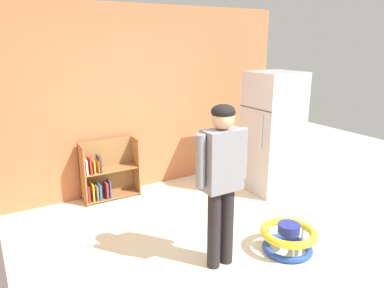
{
  "coord_description": "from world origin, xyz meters",
  "views": [
    {
      "loc": [
        -1.89,
        -2.69,
        2.21
      ],
      "look_at": [
        0.03,
        0.54,
        1.14
      ],
      "focal_mm": 34.18,
      "sensor_mm": 36.0,
      "label": 1
    }
  ],
  "objects_px": {
    "refrigerator": "(272,133)",
    "bookshelf": "(106,174)",
    "standing_person": "(222,172)",
    "baby_walker": "(288,238)"
  },
  "relations": [
    {
      "from": "refrigerator",
      "to": "bookshelf",
      "type": "distance_m",
      "value": 2.49
    },
    {
      "from": "refrigerator",
      "to": "bookshelf",
      "type": "height_order",
      "value": "refrigerator"
    },
    {
      "from": "standing_person",
      "to": "baby_walker",
      "type": "bearing_deg",
      "value": -13.3
    },
    {
      "from": "baby_walker",
      "to": "refrigerator",
      "type": "bearing_deg",
      "value": 54.29
    },
    {
      "from": "bookshelf",
      "to": "standing_person",
      "type": "distance_m",
      "value": 2.31
    },
    {
      "from": "refrigerator",
      "to": "bookshelf",
      "type": "bearing_deg",
      "value": 157.14
    },
    {
      "from": "standing_person",
      "to": "bookshelf",
      "type": "bearing_deg",
      "value": 102.17
    },
    {
      "from": "refrigerator",
      "to": "baby_walker",
      "type": "xyz_separation_m",
      "value": [
        -1.01,
        -1.41,
        -0.73
      ]
    },
    {
      "from": "refrigerator",
      "to": "bookshelf",
      "type": "xyz_separation_m",
      "value": [
        -2.25,
        0.95,
        -0.53
      ]
    },
    {
      "from": "refrigerator",
      "to": "standing_person",
      "type": "xyz_separation_m",
      "value": [
        -1.78,
        -1.23,
        0.11
      ]
    }
  ]
}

